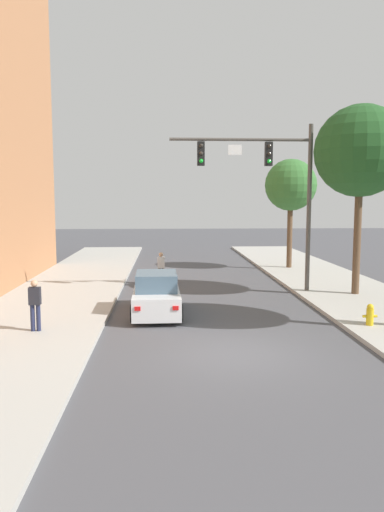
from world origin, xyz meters
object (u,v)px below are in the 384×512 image
(pedestrian_sidewalk_left_walker, at_px, (35,303))
(pedestrian_crossing_road, at_px, (161,267))
(street_tree_second, at_px, (361,152))
(street_tree_third, at_px, (291,186))
(car_lead_white, at_px, (156,295))
(fire_hydrant, at_px, (370,315))
(traffic_signal_mast, at_px, (270,177))

(pedestrian_sidewalk_left_walker, relative_size, pedestrian_crossing_road, 1.00)
(street_tree_second, bearing_deg, street_tree_third, 95.30)
(pedestrian_crossing_road, xyz_separation_m, street_tree_second, (8.65, -3.75, 5.45))
(pedestrian_sidewalk_left_walker, bearing_deg, street_tree_second, 23.93)
(car_lead_white, distance_m, fire_hydrant, 7.59)
(traffic_signal_mast, xyz_separation_m, street_tree_third, (2.91, 7.67, -0.18))
(street_tree_third, bearing_deg, pedestrian_sidewalk_left_walker, -129.71)
(pedestrian_sidewalk_left_walker, bearing_deg, fire_hydrant, 0.64)
(street_tree_second, xyz_separation_m, street_tree_third, (-0.80, 8.59, -1.20))
(traffic_signal_mast, xyz_separation_m, pedestrian_sidewalk_left_walker, (-8.84, -6.49, -4.27))
(fire_hydrant, height_order, street_tree_third, street_tree_third)
(car_lead_white, xyz_separation_m, street_tree_third, (7.98, 11.41, 4.44))
(pedestrian_crossing_road, xyz_separation_m, fire_hydrant, (7.00, -9.20, -0.41))
(street_tree_second, distance_m, street_tree_third, 8.71)
(pedestrian_sidewalk_left_walker, height_order, street_tree_second, street_tree_second)
(street_tree_third, bearing_deg, fire_hydrant, -93.50)
(traffic_signal_mast, distance_m, pedestrian_crossing_road, 7.21)
(pedestrian_crossing_road, distance_m, street_tree_second, 10.89)
(car_lead_white, distance_m, street_tree_third, 14.61)
(traffic_signal_mast, height_order, pedestrian_crossing_road, traffic_signal_mast)
(car_lead_white, height_order, pedestrian_sidewalk_left_walker, pedestrian_sidewalk_left_walker)
(traffic_signal_mast, bearing_deg, street_tree_third, 69.19)
(street_tree_second, bearing_deg, traffic_signal_mast, 166.15)
(pedestrian_crossing_road, relative_size, street_tree_second, 0.20)
(fire_hydrant, distance_m, street_tree_third, 14.81)
(fire_hydrant, relative_size, street_tree_second, 0.09)
(pedestrian_sidewalk_left_walker, height_order, pedestrian_crossing_road, pedestrian_sidewalk_left_walker)
(pedestrian_sidewalk_left_walker, relative_size, street_tree_third, 0.25)
(street_tree_second, relative_size, street_tree_third, 1.24)
(street_tree_second, bearing_deg, pedestrian_crossing_road, 156.59)
(street_tree_third, bearing_deg, traffic_signal_mast, -110.81)
(fire_hydrant, bearing_deg, pedestrian_sidewalk_left_walker, -179.36)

